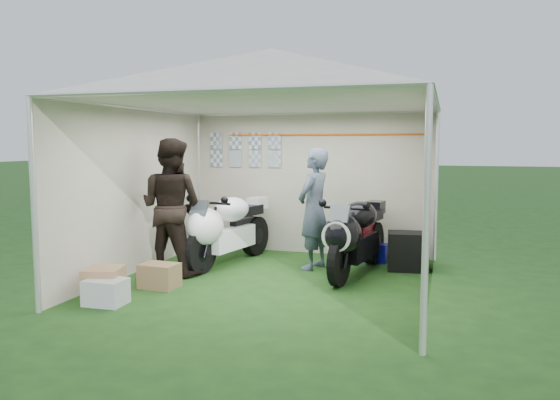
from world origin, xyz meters
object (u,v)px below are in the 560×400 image
Objects in this scene: motorcycle_white at (226,227)px; equipment_box at (407,251)px; paddock_stand at (375,253)px; crate_1 at (104,283)px; crate_2 at (109,283)px; motorcycle_black at (355,234)px; crate_3 at (159,276)px; crate_0 at (106,292)px; person_blue_jacket at (314,209)px; person_dark_jacket at (171,207)px; canopy_tent at (273,83)px.

motorcycle_white reaches higher than equipment_box.
paddock_stand is (2.10, 0.87, -0.43)m from motorcycle_white.
crate_1 is 1.27× the size of crate_2.
motorcycle_black reaches higher than paddock_stand.
paddock_stand is 0.84× the size of crate_3.
paddock_stand is 4.03m from crate_1.
motorcycle_white is 0.99× the size of motorcycle_black.
motorcycle_black is at bearing 8.32° from motorcycle_white.
equipment_box is 4.15m from crate_1.
crate_0 is at bearing -130.01° from paddock_stand.
equipment_box reaches higher than crate_1.
crate_1 is at bearing -133.61° from paddock_stand.
crate_3 is (-2.25, -1.35, -0.43)m from motorcycle_black.
crate_2 is at bearing -31.09° from person_blue_jacket.
motorcycle_white is at bearing -173.30° from motorcycle_black.
canopy_tent is at bearing -174.27° from person_dark_jacket.
crate_3 is (-1.61, -1.60, -0.72)m from person_blue_jacket.
paddock_stand is 0.22× the size of person_blue_jacket.
paddock_stand is 0.94× the size of crate_1.
person_dark_jacket is 1.08× the size of person_blue_jacket.
motorcycle_white is 1.11× the size of person_dark_jacket.
crate_3 reaches higher than paddock_stand.
motorcycle_black reaches higher than crate_1.
crate_1 is at bearing 129.16° from crate_0.
crate_2 is 0.61m from crate_3.
motorcycle_black is at bearing 30.92° from crate_3.
motorcycle_white is at bearing -120.64° from person_dark_jacket.
equipment_box is 1.33× the size of crate_1.
person_blue_jacket is 3.05m from crate_1.
person_dark_jacket is 2.01m from person_blue_jacket.
crate_3 is (-2.91, -1.91, -0.12)m from equipment_box.
canopy_tent is 14.71× the size of paddock_stand.
paddock_stand is at bearing -144.53° from person_dark_jacket.
equipment_box is (0.51, -0.38, 0.13)m from paddock_stand.
crate_1 is at bearing -140.22° from canopy_tent.
motorcycle_white is at bearing 77.01° from crate_0.
canopy_tent is at bearing 32.57° from crate_2.
equipment_box is at bearing 21.31° from motorcycle_white.
crate_0 is at bearing -104.69° from crate_3.
motorcycle_black is at bearing 31.35° from canopy_tent.
person_dark_jacket is at bearing -178.19° from canopy_tent.
paddock_stand is at bearing 49.99° from crate_0.
equipment_box is 1.18× the size of crate_3.
person_blue_jacket is 4.03× the size of crate_0.
person_blue_jacket reaches higher than crate_3.
crate_1 is at bearing -97.60° from motorcycle_white.
paddock_stand is at bearing 42.74° from crate_2.
person_dark_jacket reaches higher than equipment_box.
person_dark_jacket is 1.38m from crate_2.
motorcycle_black is 2.55m from person_dark_jacket.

